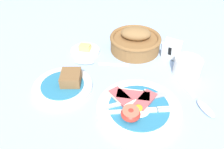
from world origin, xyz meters
TOP-DOWN VIEW (x-y plane):
  - ground_plane at (0.00, 0.00)m, footprint 3.00×3.00m
  - breakfast_plate at (0.07, -0.01)m, footprint 0.24×0.24m
  - bread_plate at (-0.17, -0.02)m, footprint 0.18×0.18m
  - sugar_cup at (0.16, 0.20)m, footprint 0.09×0.09m
  - bread_basket at (-0.04, 0.28)m, footprint 0.19×0.19m
  - butter_dish at (-0.21, 0.18)m, footprint 0.11×0.11m
  - number_card at (0.09, 0.27)m, footprint 0.07×0.05m
  - teaspoon_by_saucer at (0.22, 0.09)m, footprint 0.15×0.15m
  - teaspoon_near_cup at (-0.15, 0.13)m, footprint 0.19×0.08m

SIDE VIEW (x-z plane):
  - ground_plane at x=0.00m, z-range 0.00..0.00m
  - teaspoon_by_saucer at x=0.22m, z-range 0.00..0.01m
  - teaspoon_near_cup at x=-0.15m, z-range 0.00..0.01m
  - butter_dish at x=-0.21m, z-range -0.01..0.02m
  - breakfast_plate at x=0.07m, z-range -0.01..0.03m
  - bread_plate at x=-0.17m, z-range -0.01..0.04m
  - sugar_cup at x=0.16m, z-range 0.00..0.06m
  - number_card at x=0.09m, z-range 0.00..0.07m
  - bread_basket at x=-0.04m, z-range -0.01..0.08m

